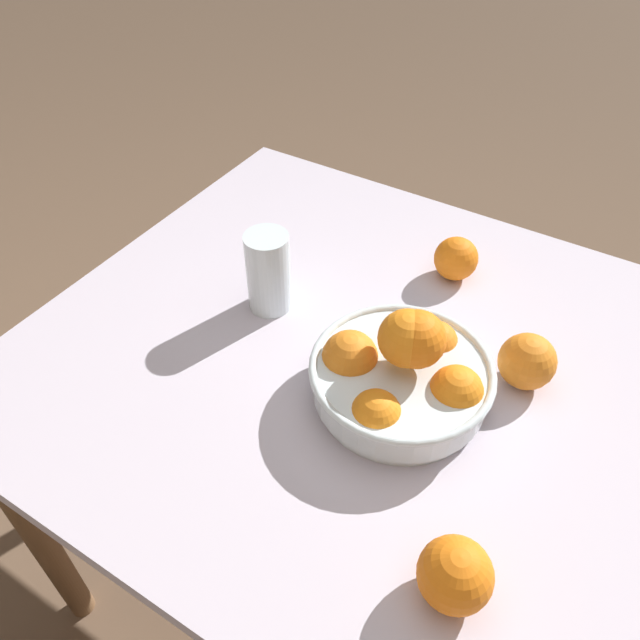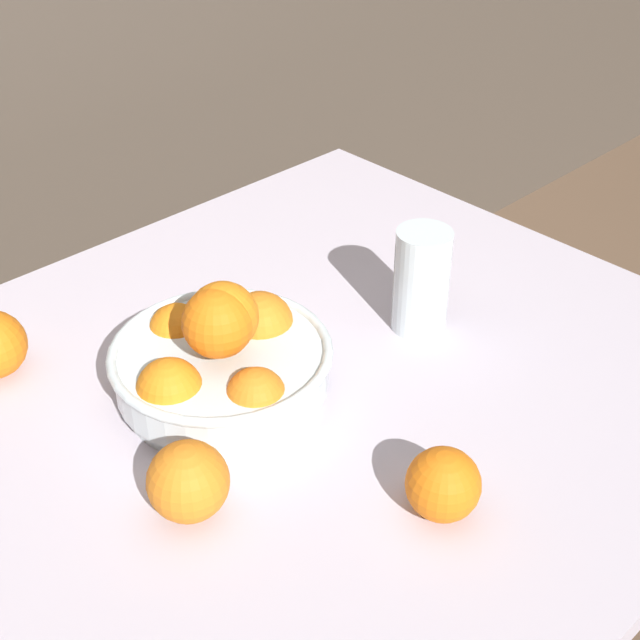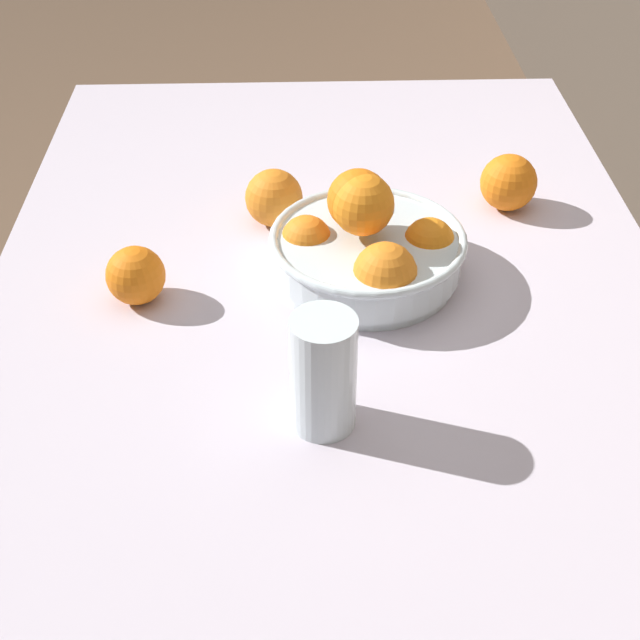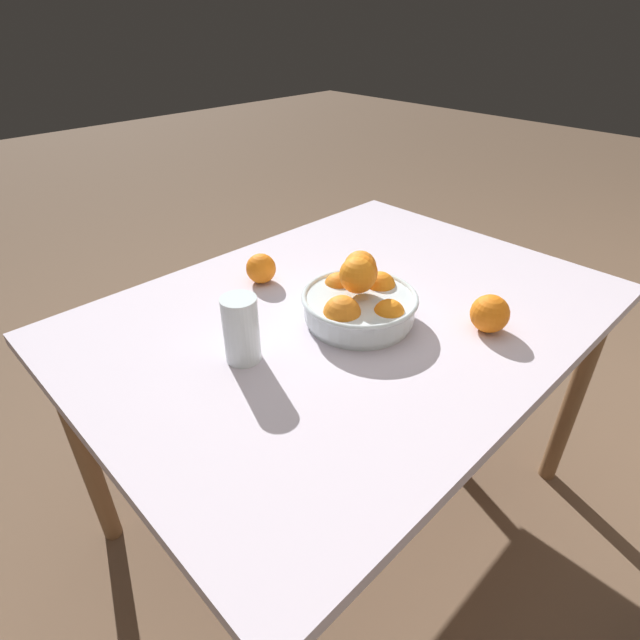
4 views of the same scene
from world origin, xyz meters
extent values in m
plane|color=brown|center=(0.00, 0.00, 0.00)|extent=(12.00, 12.00, 0.00)
cube|color=silver|center=(0.00, 0.00, 0.69)|extent=(1.24, 0.91, 0.03)
cylinder|color=brown|center=(0.56, -0.40, 0.34)|extent=(0.05, 0.05, 0.68)
cylinder|color=brown|center=(0.56, 0.40, 0.34)|extent=(0.05, 0.05, 0.68)
cylinder|color=silver|center=(0.02, 0.05, 0.71)|extent=(0.24, 0.24, 0.02)
cylinder|color=silver|center=(0.02, 0.05, 0.75)|extent=(0.25, 0.25, 0.05)
torus|color=silver|center=(0.02, 0.05, 0.77)|extent=(0.26, 0.26, 0.01)
sphere|color=orange|center=(0.10, 0.07, 0.76)|extent=(0.08, 0.08, 0.08)
sphere|color=orange|center=(0.02, 0.13, 0.76)|extent=(0.07, 0.07, 0.07)
sphere|color=orange|center=(-0.05, 0.04, 0.76)|extent=(0.07, 0.07, 0.07)
sphere|color=orange|center=(0.01, -0.03, 0.76)|extent=(0.07, 0.07, 0.07)
sphere|color=orange|center=(0.03, 0.04, 0.82)|extent=(0.08, 0.08, 0.08)
sphere|color=orange|center=(0.01, 0.04, 0.82)|extent=(0.08, 0.08, 0.08)
cylinder|color=#F4A314|center=(0.30, -0.02, 0.76)|extent=(0.06, 0.06, 0.11)
cylinder|color=silver|center=(0.30, -0.02, 0.78)|extent=(0.07, 0.07, 0.14)
sphere|color=orange|center=(0.07, -0.25, 0.75)|extent=(0.08, 0.08, 0.08)
sphere|color=orange|center=(-0.12, -0.07, 0.75)|extent=(0.08, 0.08, 0.08)
sphere|color=orange|center=(-0.15, 0.27, 0.75)|extent=(0.08, 0.08, 0.08)
camera|label=1|loc=(-0.18, 0.60, 1.41)|focal=35.00mm
camera|label=2|loc=(-0.46, -0.62, 1.38)|focal=50.00mm
camera|label=3|loc=(1.00, -0.05, 1.40)|focal=50.00mm
camera|label=4|loc=(0.75, 0.67, 1.32)|focal=28.00mm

